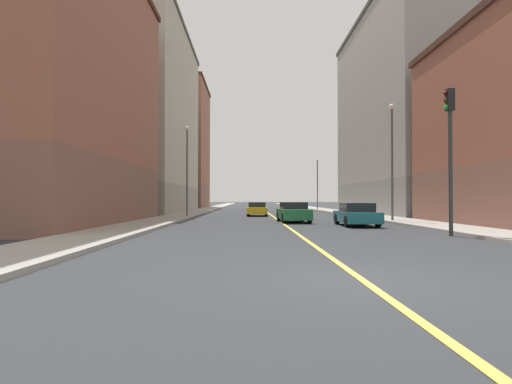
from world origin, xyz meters
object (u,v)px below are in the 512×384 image
Objects in this scene: building_right_corner at (46,87)px; car_yellow at (257,209)px; building_right_distant at (179,146)px; car_green at (293,212)px; street_lamp_right_near at (187,162)px; street_lamp_left_near at (392,150)px; building_left_mid at (408,113)px; traffic_light_left_near at (450,141)px; building_right_midblock at (145,120)px; street_lamp_left_far at (317,178)px; car_teal at (356,215)px.

building_right_corner reaches higher than car_yellow.
building_right_distant is 5.12× the size of car_yellow.
car_green is 10.28m from car_yellow.
building_right_distant reaches higher than car_yellow.
street_lamp_right_near is at bearing -79.08° from building_right_distant.
street_lamp_left_near is at bearing -3.24° from car_green.
street_lamp_right_near is (6.91, 9.28, -3.55)m from building_right_corner.
building_left_mid is 26.43m from traffic_light_left_near.
building_left_mid is 1.29× the size of building_right_corner.
car_yellow is at bearing 102.06° from car_green.
building_right_midblock is 19.30m from car_yellow.
street_lamp_right_near reaches higher than car_yellow.
building_right_midblock is at bearing 90.00° from building_right_corner.
building_left_mid is at bearing 19.61° from street_lamp_right_near.
street_lamp_left_far reaches higher than car_yellow.
building_right_distant is at bearing 111.01° from traffic_light_left_near.
traffic_light_left_near is 9.65m from street_lamp_left_near.
building_right_midblock reaches higher than traffic_light_left_near.
building_right_distant is (-0.00, 45.11, 2.39)m from building_right_corner.
traffic_light_left_near is 21.47m from street_lamp_right_near.
building_left_mid is 17.28m from street_lamp_left_near.
building_left_mid reaches higher than car_teal.
building_left_mid is at bearing -63.17° from street_lamp_left_far.
building_right_midblock reaches higher than street_lamp_left_far.
car_teal is (-3.21, -31.78, -3.66)m from street_lamp_left_far.
building_left_mid reaches higher than street_lamp_right_near.
building_right_distant is at bearing 145.50° from street_lamp_left_far.
street_lamp_right_near is at bearing 136.52° from car_teal.
street_lamp_left_near is at bearing -26.91° from street_lamp_right_near.
street_lamp_left_near is at bearing -63.77° from building_right_distant.
street_lamp_left_far is at bearing 64.82° from car_yellow.
building_right_midblock is 5.70× the size of car_yellow.
building_right_distant is at bearing 134.88° from building_left_mid.
street_lamp_right_near is (-14.33, 7.27, -0.10)m from street_lamp_left_near.
car_yellow is at bearing 44.30° from building_right_corner.
street_lamp_left_near reaches higher than car_green.
car_yellow is (-15.42, -4.43, -9.63)m from building_left_mid.
building_right_corner is 4.31× the size of car_yellow.
building_right_distant is at bearing 111.28° from car_yellow.
building_right_midblock reaches higher than car_yellow.
traffic_light_left_near is at bearing -68.99° from building_right_distant.
car_yellow is at bearing -68.72° from building_right_distant.
street_lamp_left_near is 1.81× the size of car_green.
building_right_midblock is 3.11× the size of street_lamp_left_near.
street_lamp_left_far is 1.63× the size of car_green.
car_yellow is at bearing -115.18° from street_lamp_left_far.
traffic_light_left_near is (20.22, -7.55, -4.24)m from building_right_corner.
street_lamp_right_near is at bearing -124.01° from street_lamp_left_far.
street_lamp_right_near reaches higher than street_lamp_left_far.
building_left_mid is at bearing -12.17° from building_right_midblock.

